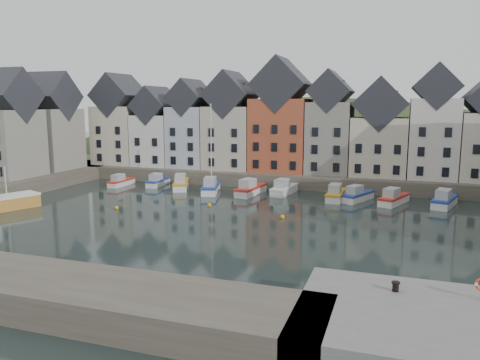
% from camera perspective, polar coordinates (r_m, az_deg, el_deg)
% --- Properties ---
extents(ground, '(260.00, 260.00, 0.00)m').
position_cam_1_polar(ground, '(49.42, -3.01, -5.48)').
color(ground, black).
rests_on(ground, ground).
extents(far_quay, '(90.00, 16.00, 2.00)m').
position_cam_1_polar(far_quay, '(77.32, 5.23, 0.65)').
color(far_quay, '#494238').
rests_on(far_quay, ground).
extents(near_quay, '(18.00, 10.00, 2.00)m').
position_cam_1_polar(near_quay, '(27.31, 26.92, -16.91)').
color(near_quay, '#60605E').
rests_on(near_quay, ground).
extents(hillside, '(153.60, 70.40, 64.00)m').
position_cam_1_polar(hillside, '(106.40, 8.41, -7.48)').
color(hillside, '#233319').
rests_on(hillside, ground).
extents(far_terrace, '(72.37, 8.16, 17.78)m').
position_cam_1_polar(far_terrace, '(73.90, 7.40, 6.35)').
color(far_terrace, beige).
rests_on(far_terrace, far_quay).
extents(left_terrace, '(7.65, 17.00, 15.69)m').
position_cam_1_polar(left_terrace, '(79.07, -24.27, 5.80)').
color(left_terrace, gray).
rests_on(left_terrace, left_quay).
extents(mooring_buoys, '(20.50, 5.50, 0.50)m').
position_cam_1_polar(mooring_buoys, '(55.66, -4.81, -3.65)').
color(mooring_buoys, '#C68917').
rests_on(mooring_buoys, ground).
extents(boat_a, '(1.72, 5.46, 2.09)m').
position_cam_1_polar(boat_a, '(74.64, -14.34, -0.21)').
color(boat_a, silver).
rests_on(boat_a, ground).
extents(boat_b, '(2.19, 5.84, 2.20)m').
position_cam_1_polar(boat_b, '(73.52, -10.00, -0.18)').
color(boat_b, silver).
rests_on(boat_b, ground).
extents(boat_c, '(4.50, 6.97, 2.57)m').
position_cam_1_polar(boat_c, '(70.31, -7.23, -0.45)').
color(boat_c, silver).
rests_on(boat_c, ground).
extents(boat_d, '(3.77, 7.01, 12.82)m').
position_cam_1_polar(boat_d, '(66.82, -3.58, -0.85)').
color(boat_d, silver).
rests_on(boat_d, ground).
extents(boat_e, '(2.96, 6.96, 2.59)m').
position_cam_1_polar(boat_e, '(65.17, 1.24, -1.15)').
color(boat_e, silver).
rests_on(boat_e, ground).
extents(boat_f, '(2.80, 6.66, 2.48)m').
position_cam_1_polar(boat_f, '(65.89, 5.36, -1.10)').
color(boat_f, silver).
rests_on(boat_f, ground).
extents(boat_g, '(2.05, 6.41, 2.46)m').
position_cam_1_polar(boat_g, '(63.09, 11.58, -1.73)').
color(boat_g, silver).
rests_on(boat_g, ground).
extents(boat_h, '(4.07, 6.32, 2.33)m').
position_cam_1_polar(boat_h, '(63.04, 14.09, -1.86)').
color(boat_h, silver).
rests_on(boat_h, ground).
extents(boat_i, '(3.97, 6.48, 2.38)m').
position_cam_1_polar(boat_i, '(62.20, 18.19, -2.18)').
color(boat_i, silver).
rests_on(boat_i, ground).
extents(boat_j, '(3.73, 6.81, 2.50)m').
position_cam_1_polar(boat_j, '(63.04, 23.65, -2.32)').
color(boat_j, silver).
rests_on(boat_j, ground).
extents(mooring_bollard, '(0.48, 0.48, 0.56)m').
position_cam_1_polar(mooring_bollard, '(28.77, 18.44, -12.16)').
color(mooring_bollard, black).
rests_on(mooring_bollard, near_quay).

